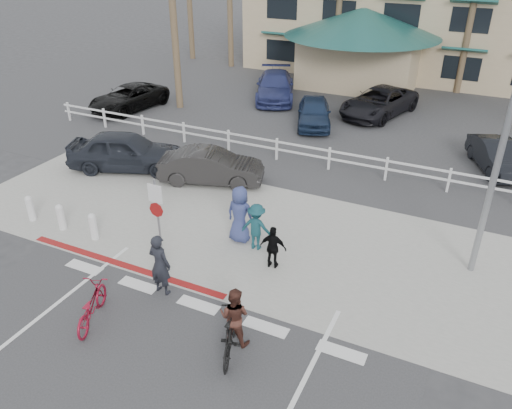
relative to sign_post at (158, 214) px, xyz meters
The scene contains 26 objects.
ground 3.50m from the sign_post, 43.73° to the right, with size 140.00×140.00×0.00m, color #333335.
bike_path 5.00m from the sign_post, 61.29° to the right, with size 12.00×16.00×0.01m, color #333335.
sidewalk_plaza 3.56m from the sign_post, 45.00° to the left, with size 22.00×7.00×0.01m, color gray.
cross_street 6.86m from the sign_post, 69.94° to the left, with size 40.00×5.00×0.01m, color #333335.
parking_lot 16.03m from the sign_post, 81.72° to the left, with size 50.00×16.00×0.01m, color #333335.
curb_red 1.89m from the sign_post, 124.99° to the right, with size 7.00×0.25×0.02m, color maroon.
rail_fence 8.81m from the sign_post, 71.36° to the left, with size 29.40×0.16×1.00m, color silver, non-canonical shape.
sign_post is the anchor object (origin of this frame).
bollard_0 2.69m from the sign_post, behind, with size 0.26×0.26×0.95m, color silver, non-canonical shape.
bollard_1 4.03m from the sign_post, behind, with size 0.26×0.26×0.95m, color silver, non-canonical shape.
bollard_2 5.39m from the sign_post, behind, with size 0.26×0.26×0.95m, color silver, non-canonical shape.
streetlight_0 9.88m from the sign_post, 20.56° to the left, with size 0.60×2.00×9.00m, color gray, non-canonical shape.
bike_red 3.43m from the sign_post, 87.26° to the right, with size 0.65×1.88×0.99m, color maroon.
rider_red 1.94m from the sign_post, 54.48° to the right, with size 0.67×0.44×1.85m, color black.
bike_black 4.82m from the sign_post, 34.77° to the right, with size 0.54×1.93×1.16m, color black.
rider_black 4.52m from the sign_post, 31.66° to the right, with size 0.77×0.60×1.58m, color #48261E.
pedestrian_a 3.05m from the sign_post, 32.35° to the left, with size 1.01×0.58×1.57m, color #14424B.
pedestrian_child 3.60m from the sign_post, 14.57° to the left, with size 0.81×0.34×1.38m, color black.
pedestrian_b 2.61m from the sign_post, 44.09° to the left, with size 0.94×0.61×1.92m, color navy.
car_white_sedan 5.31m from the sign_post, 102.81° to the left, with size 1.44×4.12×1.36m, color black.
car_red_compact 6.92m from the sign_post, 136.95° to the left, with size 1.91×4.75×1.62m, color #1E222A.
lot_car_0 15.12m from the sign_post, 131.82° to the left, with size 2.21×4.80×1.33m, color black.
lot_car_2 13.27m from the sign_post, 88.94° to the left, with size 1.65×4.09×1.39m, color #192845.
lot_car_3 14.50m from the sign_post, 51.44° to the left, with size 1.33×3.82×1.26m, color black.
lot_car_4 16.99m from the sign_post, 101.68° to the left, with size 2.15×5.28×1.53m, color navy.
lot_car_5 16.56m from the sign_post, 79.98° to the left, with size 2.43×5.27×1.47m, color black.
Camera 1 is at (5.94, -8.20, 8.89)m, focal length 35.00 mm.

